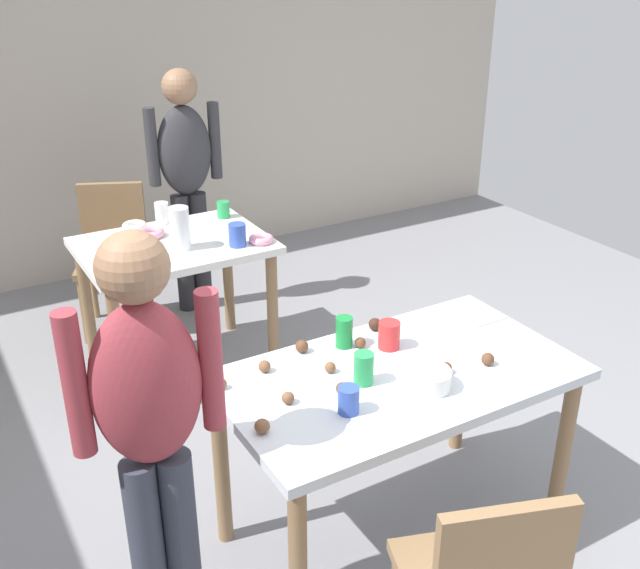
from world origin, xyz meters
TOP-DOWN VIEW (x-y plane):
  - ground_plane at (0.00, 0.00)m, footprint 6.40×6.40m
  - wall_back at (0.00, 3.20)m, footprint 6.40×0.10m
  - dining_table_near at (-0.04, -0.01)m, footprint 1.29×0.73m
  - dining_table_far at (-0.30, 1.61)m, footprint 0.95×0.71m
  - chair_far_table at (-0.44, 2.31)m, footprint 0.53×0.53m
  - person_girl_near at (-0.97, -0.05)m, footprint 0.46×0.25m
  - person_adult_far at (0.04, 2.29)m, footprint 0.45×0.23m
  - mixing_bowl at (-0.02, -0.15)m, footprint 0.16×0.16m
  - soda_can at (-0.12, 0.24)m, footprint 0.07×0.07m
  - fork_near at (0.51, 0.10)m, footprint 0.17×0.02m
  - cup_near_0 at (-0.20, -0.01)m, footprint 0.07×0.07m
  - cup_near_1 at (-0.34, -0.14)m, footprint 0.07×0.07m
  - cup_near_2 at (0.03, 0.15)m, footprint 0.08×0.08m
  - cake_ball_0 at (-0.48, 0.01)m, footprint 0.04×0.04m
  - cake_ball_1 at (-0.28, 0.29)m, footprint 0.05×0.05m
  - cake_ball_2 at (0.27, -0.14)m, footprint 0.05×0.05m
  - cake_ball_3 at (-0.30, -0.04)m, footprint 0.04×0.04m
  - cake_ball_4 at (-0.64, 0.21)m, footprint 0.04×0.04m
  - cake_ball_5 at (-0.63, -0.10)m, footprint 0.05×0.05m
  - cake_ball_6 at (-0.07, 0.20)m, footprint 0.04×0.04m
  - cake_ball_7 at (0.06, 0.29)m, footprint 0.05×0.05m
  - cake_ball_8 at (0.10, -0.11)m, footprint 0.04×0.04m
  - cake_ball_9 at (-0.26, 0.11)m, footprint 0.04×0.04m
  - cake_ball_10 at (-0.46, 0.23)m, footprint 0.04×0.04m
  - pitcher_far at (-0.30, 1.50)m, footprint 0.10×0.10m
  - cup_far_0 at (-0.04, 1.39)m, footprint 0.09×0.09m
  - cup_far_1 at (0.08, 1.83)m, footprint 0.07×0.07m
  - cup_far_2 at (-0.25, 1.91)m, footprint 0.08×0.08m
  - donut_far_0 at (0.09, 1.37)m, footprint 0.13×0.13m
  - donut_far_1 at (-0.42, 1.89)m, footprint 0.13×0.13m
  - donut_far_2 at (-0.63, 1.53)m, footprint 0.12×0.12m
  - donut_far_3 at (-0.37, 1.74)m, footprint 0.14×0.14m
  - donut_far_4 at (-0.57, 1.35)m, footprint 0.14×0.14m

SIDE VIEW (x-z plane):
  - ground_plane at x=0.00m, z-range 0.00..0.00m
  - chair_far_table at x=-0.44m, z-range 0.06..0.93m
  - dining_table_far at x=-0.30m, z-range 0.25..1.00m
  - dining_table_near at x=-0.04m, z-range 0.27..1.02m
  - fork_near at x=0.51m, z-range 0.75..0.76m
  - donut_far_2 at x=-0.63m, z-range 0.75..0.78m
  - donut_far_0 at x=0.09m, z-range 0.75..0.79m
  - donut_far_1 at x=-0.42m, z-range 0.75..0.79m
  - cake_ball_4 at x=-0.64m, z-range 0.75..0.79m
  - donut_far_4 at x=-0.57m, z-range 0.75..0.79m
  - cake_ball_9 at x=-0.26m, z-range 0.75..0.79m
  - donut_far_3 at x=-0.37m, z-range 0.75..0.79m
  - cake_ball_6 at x=-0.07m, z-range 0.75..0.79m
  - cake_ball_0 at x=-0.48m, z-range 0.75..0.79m
  - cake_ball_8 at x=0.10m, z-range 0.75..0.79m
  - cake_ball_3 at x=-0.30m, z-range 0.75..0.79m
  - cake_ball_10 at x=-0.46m, z-range 0.75..0.79m
  - cake_ball_2 at x=0.27m, z-range 0.75..0.80m
  - cake_ball_5 at x=-0.63m, z-range 0.75..0.80m
  - cake_ball_1 at x=-0.28m, z-range 0.75..0.80m
  - cake_ball_7 at x=0.06m, z-range 0.75..0.80m
  - mixing_bowl at x=-0.02m, z-range 0.75..0.82m
  - cup_far_1 at x=0.08m, z-range 0.75..0.84m
  - cup_near_1 at x=-0.34m, z-range 0.75..0.84m
  - cup_near_2 at x=0.03m, z-range 0.75..0.86m
  - cup_near_0 at x=-0.20m, z-range 0.75..0.87m
  - cup_far_0 at x=-0.04m, z-range 0.75..0.87m
  - cup_far_2 at x=-0.25m, z-range 0.75..0.87m
  - soda_can at x=-0.12m, z-range 0.75..0.87m
  - pitcher_far at x=-0.30m, z-range 0.75..0.97m
  - person_girl_near at x=-0.97m, z-range 0.14..1.63m
  - person_adult_far at x=0.04m, z-range 0.15..1.66m
  - wall_back at x=0.00m, z-range 0.00..2.60m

